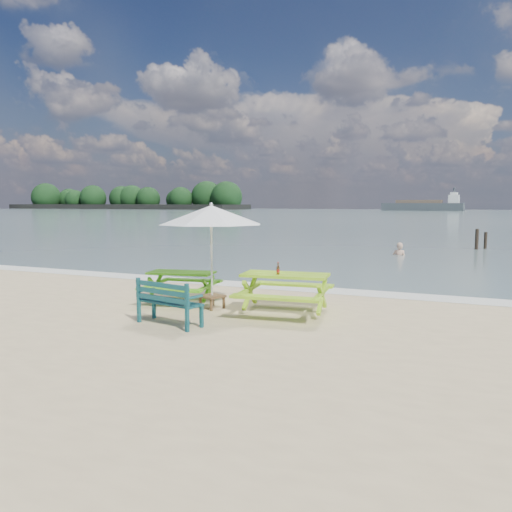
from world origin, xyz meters
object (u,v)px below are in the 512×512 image
at_px(patio_umbrella, 211,215).
at_px(swimmer, 399,261).
at_px(side_table, 212,301).
at_px(picnic_table_left, 182,288).
at_px(beer_bottle, 278,270).
at_px(picnic_table_right, 285,294).
at_px(park_bench, 170,311).

bearing_deg(patio_umbrella, swimmer, 80.05).
bearing_deg(swimmer, side_table, -99.95).
bearing_deg(picnic_table_left, beer_bottle, -7.76).
height_order(picnic_table_right, park_bench, picnic_table_right).
bearing_deg(side_table, swimmer, 80.05).
bearing_deg(patio_umbrella, picnic_table_left, 161.32).
distance_m(park_bench, side_table, 1.58).
height_order(picnic_table_left, patio_umbrella, patio_umbrella).
bearing_deg(park_bench, patio_umbrella, 88.51).
bearing_deg(picnic_table_right, picnic_table_left, 175.98).
bearing_deg(picnic_table_right, swimmer, 87.06).
bearing_deg(side_table, picnic_table_left, 161.32).
distance_m(picnic_table_left, patio_umbrella, 1.94).
xyz_separation_m(beer_bottle, swimmer, (0.75, 12.90, -1.18)).
bearing_deg(park_bench, side_table, 88.51).
relative_size(beer_bottle, swimmer, 0.15).
bearing_deg(park_bench, beer_bottle, 45.17).
relative_size(patio_umbrella, swimmer, 1.74).
bearing_deg(picnic_table_right, patio_umbrella, -174.95).
xyz_separation_m(picnic_table_left, patio_umbrella, (0.95, -0.32, 1.66)).
distance_m(picnic_table_left, side_table, 1.02).
xyz_separation_m(side_table, swimmer, (2.26, 12.89, -0.43)).
height_order(picnic_table_left, park_bench, park_bench).
bearing_deg(swimmer, park_bench, -99.04).
height_order(park_bench, patio_umbrella, patio_umbrella).
height_order(side_table, beer_bottle, beer_bottle).
height_order(park_bench, beer_bottle, beer_bottle).
distance_m(picnic_table_right, swimmer, 12.78).
xyz_separation_m(side_table, beer_bottle, (1.51, -0.01, 0.75)).
xyz_separation_m(patio_umbrella, beer_bottle, (1.51, -0.01, -1.09)).
distance_m(picnic_table_right, patio_umbrella, 2.27).
height_order(beer_bottle, swimmer, beer_bottle).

